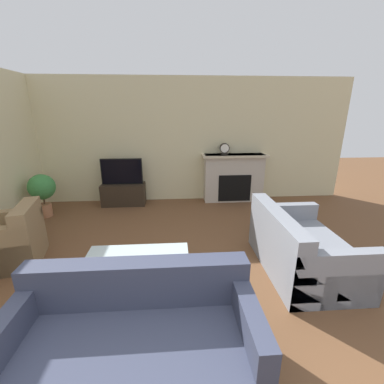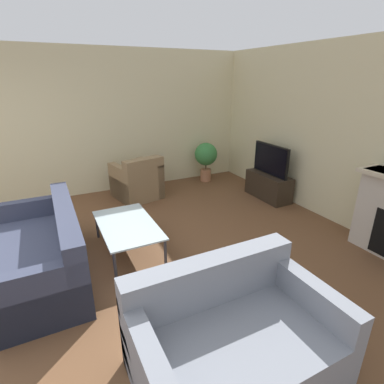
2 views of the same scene
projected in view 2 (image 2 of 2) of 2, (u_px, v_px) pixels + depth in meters
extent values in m
cube|color=beige|center=(328.00, 133.00, 4.68)|extent=(8.33, 0.06, 2.70)
cube|color=beige|center=(123.00, 122.00, 5.87)|extent=(0.06, 8.04, 2.70)
cube|color=#2D2319|center=(268.00, 186.00, 5.69)|extent=(0.93, 0.39, 0.47)
cube|color=black|center=(271.00, 160.00, 5.51)|extent=(0.87, 0.05, 0.56)
cube|color=black|center=(270.00, 160.00, 5.49)|extent=(0.83, 0.01, 0.52)
cube|color=#33384C|center=(40.00, 262.00, 3.39)|extent=(1.87, 0.88, 0.42)
cube|color=#33384C|center=(67.00, 224.00, 3.39)|extent=(1.87, 0.20, 0.40)
cube|color=#33384C|center=(37.00, 222.00, 4.07)|extent=(0.14, 0.88, 0.66)
cube|color=#33384C|center=(40.00, 302.00, 2.62)|extent=(0.14, 0.88, 0.66)
cube|color=gray|center=(236.00, 353.00, 2.27)|extent=(0.99, 1.51, 0.42)
cube|color=gray|center=(211.00, 279.00, 2.46)|extent=(0.20, 1.51, 0.40)
cube|color=gray|center=(149.00, 380.00, 1.94)|extent=(0.99, 0.14, 0.66)
cube|color=gray|center=(304.00, 311.00, 2.51)|extent=(0.99, 0.14, 0.66)
cube|color=#8C704C|center=(137.00, 187.00, 5.74)|extent=(0.95, 0.91, 0.42)
cube|color=#8C704C|center=(144.00, 170.00, 5.37)|extent=(0.36, 0.78, 0.40)
cube|color=#8C704C|center=(150.00, 177.00, 5.87)|extent=(0.81, 0.31, 0.66)
cube|color=#8C704C|center=(122.00, 184.00, 5.51)|extent=(0.81, 0.31, 0.66)
cylinder|color=#333338|center=(97.00, 225.00, 4.28)|extent=(0.04, 0.04, 0.38)
cylinder|color=#333338|center=(115.00, 267.00, 3.35)|extent=(0.04, 0.04, 0.38)
cylinder|color=#333338|center=(138.00, 217.00, 4.53)|extent=(0.04, 0.04, 0.38)
cylinder|color=#333338|center=(165.00, 253.00, 3.60)|extent=(0.04, 0.04, 0.38)
cube|color=silver|center=(127.00, 225.00, 3.87)|extent=(1.20, 0.68, 0.02)
cylinder|color=#AD704C|center=(206.00, 175.00, 6.67)|extent=(0.23, 0.23, 0.27)
cylinder|color=#4C3823|center=(206.00, 166.00, 6.60)|extent=(0.03, 0.03, 0.15)
sphere|color=#387F3D|center=(206.00, 154.00, 6.50)|extent=(0.49, 0.49, 0.49)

